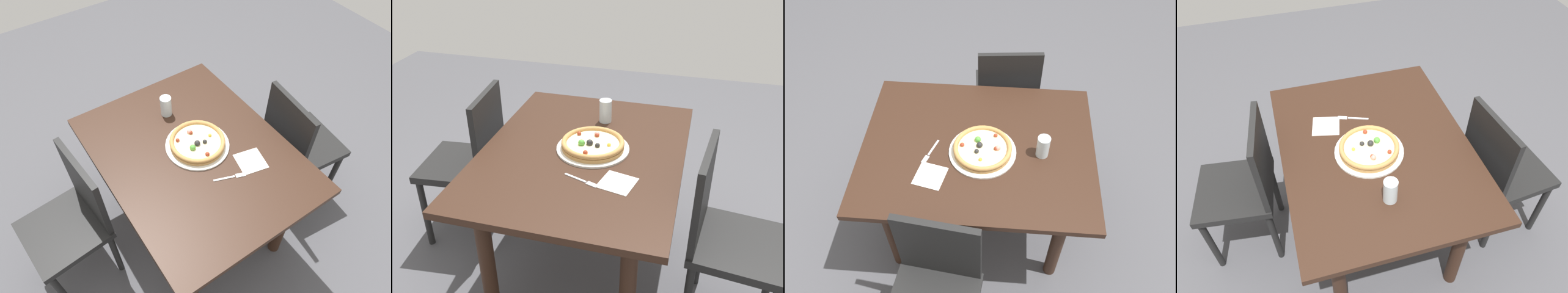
{
  "view_description": "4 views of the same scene",
  "coord_description": "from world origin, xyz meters",
  "views": [
    {
      "loc": [
        1.01,
        -0.67,
        2.22
      ],
      "look_at": [
        -0.01,
        0.02,
        0.75
      ],
      "focal_mm": 33.62,
      "sensor_mm": 36.0,
      "label": 1
    },
    {
      "loc": [
        1.73,
        0.49,
        1.8
      ],
      "look_at": [
        -0.01,
        0.02,
        0.75
      ],
      "focal_mm": 41.39,
      "sensor_mm": 36.0,
      "label": 2
    },
    {
      "loc": [
        -0.12,
        1.35,
        2.31
      ],
      "look_at": [
        -0.01,
        0.02,
        0.75
      ],
      "focal_mm": 37.31,
      "sensor_mm": 36.0,
      "label": 3
    },
    {
      "loc": [
        -1.27,
        0.38,
        2.11
      ],
      "look_at": [
        -0.01,
        0.02,
        0.75
      ],
      "focal_mm": 35.26,
      "sensor_mm": 36.0,
      "label": 4
    }
  ],
  "objects": [
    {
      "name": "pizza",
      "position": [
        -0.03,
        0.04,
        0.76
      ],
      "size": [
        0.3,
        0.3,
        0.05
      ],
      "color": "#B78447",
      "rests_on": "plate"
    },
    {
      "name": "chair_near",
      "position": [
        -0.14,
        -0.68,
        0.49
      ],
      "size": [
        0.44,
        0.44,
        0.89
      ],
      "rotation": [
        0.0,
        0.0,
        3.24
      ],
      "color": "black",
      "rests_on": "ground"
    },
    {
      "name": "fork",
      "position": [
        0.24,
        0.07,
        0.73
      ],
      "size": [
        0.07,
        0.16,
        0.0
      ],
      "rotation": [
        0.0,
        0.0,
        1.22
      ],
      "color": "silver",
      "rests_on": "dining_table"
    },
    {
      "name": "chair_far",
      "position": [
        0.14,
        0.68,
        0.49
      ],
      "size": [
        0.44,
        0.44,
        0.89
      ],
      "rotation": [
        0.0,
        0.0,
        -0.12
      ],
      "color": "black",
      "rests_on": "ground"
    },
    {
      "name": "drinking_glass",
      "position": [
        -0.33,
        0.03,
        0.79
      ],
      "size": [
        0.06,
        0.06,
        0.12
      ],
      "primitive_type": "cylinder",
      "color": "silver",
      "rests_on": "dining_table"
    },
    {
      "name": "napkin",
      "position": [
        0.21,
        0.21,
        0.73
      ],
      "size": [
        0.17,
        0.17,
        0.0
      ],
      "primitive_type": "cube",
      "rotation": [
        0.0,
        0.0,
        -0.22
      ],
      "color": "white",
      "rests_on": "dining_table"
    },
    {
      "name": "dining_table",
      "position": [
        0.0,
        0.0,
        0.61
      ],
      "size": [
        1.19,
        0.93,
        0.73
      ],
      "color": "#331E14",
      "rests_on": "ground"
    },
    {
      "name": "ground_plane",
      "position": [
        0.0,
        0.0,
        0.0
      ],
      "size": [
        6.0,
        6.0,
        0.0
      ],
      "primitive_type": "plane",
      "color": "#4C4C51"
    },
    {
      "name": "plate",
      "position": [
        -0.03,
        0.04,
        0.73
      ],
      "size": [
        0.34,
        0.34,
        0.01
      ],
      "primitive_type": "cylinder",
      "color": "silver",
      "rests_on": "dining_table"
    }
  ]
}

